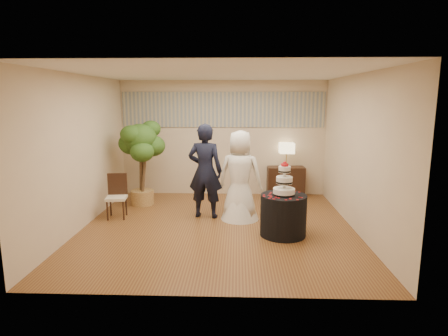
{
  "coord_description": "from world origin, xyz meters",
  "views": [
    {
      "loc": [
        0.35,
        -6.67,
        2.37
      ],
      "look_at": [
        0.1,
        0.4,
        1.05
      ],
      "focal_mm": 30.0,
      "sensor_mm": 36.0,
      "label": 1
    }
  ],
  "objects_px": {
    "wedding_cake": "(284,178)",
    "console": "(286,182)",
    "ficus_tree": "(141,163)",
    "side_chair": "(116,197)",
    "bride": "(240,175)",
    "groom": "(205,171)",
    "cake_table": "(283,215)",
    "table_lamp": "(286,155)"
  },
  "relations": [
    {
      "from": "side_chair",
      "to": "bride",
      "type": "bearing_deg",
      "value": -6.02
    },
    {
      "from": "side_chair",
      "to": "wedding_cake",
      "type": "bearing_deg",
      "value": -21.55
    },
    {
      "from": "bride",
      "to": "groom",
      "type": "bearing_deg",
      "value": 4.96
    },
    {
      "from": "console",
      "to": "ficus_tree",
      "type": "bearing_deg",
      "value": -167.62
    },
    {
      "from": "cake_table",
      "to": "console",
      "type": "relative_size",
      "value": 0.9
    },
    {
      "from": "table_lamp",
      "to": "ficus_tree",
      "type": "distance_m",
      "value": 3.42
    },
    {
      "from": "console",
      "to": "table_lamp",
      "type": "bearing_deg",
      "value": 0.0
    },
    {
      "from": "groom",
      "to": "ficus_tree",
      "type": "height_order",
      "value": "ficus_tree"
    },
    {
      "from": "table_lamp",
      "to": "side_chair",
      "type": "xyz_separation_m",
      "value": [
        -3.59,
        -1.79,
        -0.59
      ]
    },
    {
      "from": "groom",
      "to": "bride",
      "type": "xyz_separation_m",
      "value": [
        0.7,
        -0.11,
        -0.06
      ]
    },
    {
      "from": "cake_table",
      "to": "wedding_cake",
      "type": "bearing_deg",
      "value": 0.0
    },
    {
      "from": "wedding_cake",
      "to": "bride",
      "type": "bearing_deg",
      "value": 130.42
    },
    {
      "from": "table_lamp",
      "to": "side_chair",
      "type": "height_order",
      "value": "table_lamp"
    },
    {
      "from": "cake_table",
      "to": "ficus_tree",
      "type": "bearing_deg",
      "value": 148.26
    },
    {
      "from": "table_lamp",
      "to": "console",
      "type": "bearing_deg",
      "value": 0.0
    },
    {
      "from": "groom",
      "to": "side_chair",
      "type": "distance_m",
      "value": 1.85
    },
    {
      "from": "side_chair",
      "to": "cake_table",
      "type": "bearing_deg",
      "value": -21.55
    },
    {
      "from": "wedding_cake",
      "to": "table_lamp",
      "type": "relative_size",
      "value": 1.02
    },
    {
      "from": "groom",
      "to": "wedding_cake",
      "type": "relative_size",
      "value": 3.21
    },
    {
      "from": "wedding_cake",
      "to": "table_lamp",
      "type": "height_order",
      "value": "table_lamp"
    },
    {
      "from": "side_chair",
      "to": "groom",
      "type": "bearing_deg",
      "value": -2.26
    },
    {
      "from": "console",
      "to": "table_lamp",
      "type": "distance_m",
      "value": 0.66
    },
    {
      "from": "groom",
      "to": "wedding_cake",
      "type": "distance_m",
      "value": 1.75
    },
    {
      "from": "ficus_tree",
      "to": "side_chair",
      "type": "bearing_deg",
      "value": -105.44
    },
    {
      "from": "side_chair",
      "to": "table_lamp",
      "type": "bearing_deg",
      "value": 19.7
    },
    {
      "from": "ficus_tree",
      "to": "side_chair",
      "type": "distance_m",
      "value": 1.14
    },
    {
      "from": "console",
      "to": "cake_table",
      "type": "bearing_deg",
      "value": -99.43
    },
    {
      "from": "console",
      "to": "ficus_tree",
      "type": "distance_m",
      "value": 3.47
    },
    {
      "from": "cake_table",
      "to": "ficus_tree",
      "type": "distance_m",
      "value": 3.52
    },
    {
      "from": "bride",
      "to": "side_chair",
      "type": "bearing_deg",
      "value": 14.48
    },
    {
      "from": "ficus_tree",
      "to": "wedding_cake",
      "type": "bearing_deg",
      "value": -31.74
    },
    {
      "from": "cake_table",
      "to": "wedding_cake",
      "type": "distance_m",
      "value": 0.66
    },
    {
      "from": "wedding_cake",
      "to": "console",
      "type": "distance_m",
      "value": 2.74
    },
    {
      "from": "wedding_cake",
      "to": "side_chair",
      "type": "bearing_deg",
      "value": 165.24
    },
    {
      "from": "ficus_tree",
      "to": "side_chair",
      "type": "height_order",
      "value": "ficus_tree"
    },
    {
      "from": "ficus_tree",
      "to": "bride",
      "type": "bearing_deg",
      "value": -23.22
    },
    {
      "from": "cake_table",
      "to": "ficus_tree",
      "type": "relative_size",
      "value": 0.41
    },
    {
      "from": "bride",
      "to": "ficus_tree",
      "type": "height_order",
      "value": "ficus_tree"
    },
    {
      "from": "cake_table",
      "to": "groom",
      "type": "bearing_deg",
      "value": 145.66
    },
    {
      "from": "bride",
      "to": "wedding_cake",
      "type": "relative_size",
      "value": 3.0
    },
    {
      "from": "cake_table",
      "to": "table_lamp",
      "type": "distance_m",
      "value": 2.75
    },
    {
      "from": "groom",
      "to": "side_chair",
      "type": "bearing_deg",
      "value": 13.2
    }
  ]
}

